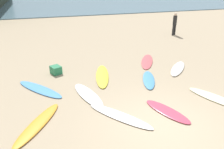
# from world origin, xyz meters

# --- Properties ---
(ground_plane) EXTENTS (120.00, 120.00, 0.00)m
(ground_plane) POSITION_xyz_m (0.00, 0.00, 0.00)
(ground_plane) COLOR tan
(surfboard_0) EXTENTS (1.28, 1.97, 0.07)m
(surfboard_0) POSITION_xyz_m (0.50, 0.59, 0.03)
(surfboard_0) COLOR #D4425B
(surfboard_0) RESTS_ON ground_plane
(surfboard_1) EXTENTS (1.12, 1.98, 0.08)m
(surfboard_1) POSITION_xyz_m (0.87, 3.15, 0.04)
(surfboard_1) COLOR #4990D1
(surfboard_1) RESTS_ON ground_plane
(surfboard_2) EXTENTS (1.19, 2.33, 0.09)m
(surfboard_2) POSITION_xyz_m (-1.98, 2.45, 0.04)
(surfboard_2) COLOR white
(surfboard_2) RESTS_ON ground_plane
(surfboard_3) EXTENTS (1.09, 2.64, 0.09)m
(surfboard_3) POSITION_xyz_m (-1.04, 4.10, 0.04)
(surfboard_3) COLOR yellow
(surfboard_3) RESTS_ON ground_plane
(surfboard_4) EXTENTS (1.74, 2.48, 0.08)m
(surfboard_4) POSITION_xyz_m (-3.88, 0.96, 0.04)
(surfboard_4) COLOR orange
(surfboard_4) RESTS_ON ground_plane
(surfboard_5) EXTENTS (1.76, 1.97, 0.08)m
(surfboard_5) POSITION_xyz_m (2.79, 4.01, 0.04)
(surfboard_5) COLOR silver
(surfboard_5) RESTS_ON ground_plane
(surfboard_6) EXTENTS (1.55, 2.33, 0.07)m
(surfboard_6) POSITION_xyz_m (2.74, 0.94, 0.03)
(surfboard_6) COLOR #F2EEC0
(surfboard_6) RESTS_ON ground_plane
(surfboard_7) EXTENTS (2.01, 2.29, 0.07)m
(surfboard_7) POSITION_xyz_m (-1.19, 0.74, 0.03)
(surfboard_7) COLOR white
(surfboard_7) RESTS_ON ground_plane
(surfboard_8) EXTENTS (1.49, 2.28, 0.07)m
(surfboard_8) POSITION_xyz_m (1.69, 5.32, 0.03)
(surfboard_8) COLOR #D25359
(surfboard_8) RESTS_ON ground_plane
(surfboard_9) EXTENTS (2.04, 2.30, 0.07)m
(surfboard_9) POSITION_xyz_m (-3.83, 3.47, 0.03)
(surfboard_9) COLOR #488FD5
(surfboard_9) RESTS_ON ground_plane
(beachgoer_near) EXTENTS (0.38, 0.38, 1.64)m
(beachgoer_near) POSITION_xyz_m (5.72, 9.99, 0.91)
(beachgoer_near) COLOR black
(beachgoer_near) RESTS_ON ground_plane
(beach_cooler) EXTENTS (0.59, 0.62, 0.38)m
(beach_cooler) POSITION_xyz_m (-3.09, 5.00, 0.19)
(beach_cooler) COLOR #287F51
(beach_cooler) RESTS_ON ground_plane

